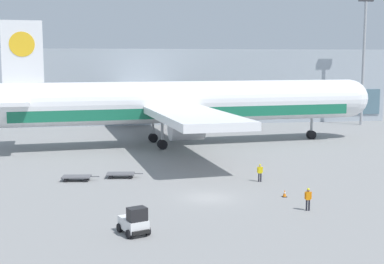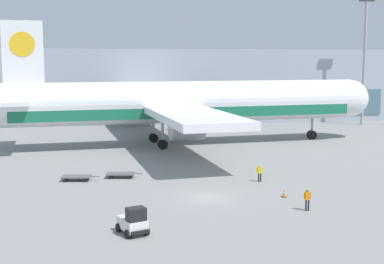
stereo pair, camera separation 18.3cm
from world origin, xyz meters
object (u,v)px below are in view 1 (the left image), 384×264
Objects in this scene: ground_crew_near at (260,171)px; ground_crew_far at (308,197)px; airplane_main at (181,104)px; baggage_dolly_lead at (77,177)px; baggage_dolly_second at (121,174)px; baggage_tug_mid at (134,222)px; traffic_cone_near at (285,193)px; light_mast at (364,51)px.

ground_crew_far is at bearing -77.79° from ground_crew_near.
airplane_main is 32.61× the size of ground_crew_near.
baggage_dolly_lead is 1.00× the size of baggage_dolly_second.
baggage_tug_mid is 18.21m from baggage_dolly_second.
traffic_cone_near is (18.35, -9.43, -0.06)m from baggage_dolly_lead.
baggage_dolly_second is at bearing 144.03° from traffic_cone_near.
baggage_tug_mid reaches higher than ground_crew_near.
light_mast is at bearing -111.25° from ground_crew_far.
traffic_cone_near is at bearing -78.29° from ground_crew_near.
light_mast is 12.77× the size of ground_crew_far.
light_mast is at bearing 120.40° from baggage_tug_mid.
airplane_main reaches higher than baggage_dolly_second.
baggage_tug_mid is at bearing 23.80° from ground_crew_far.
airplane_main is 25.71m from baggage_dolly_lead.
airplane_main is 25.39m from ground_crew_near.
baggage_dolly_lead is at bearing -128.59° from airplane_main.
light_mast is at bearing 57.03° from traffic_cone_near.
light_mast is at bearing 20.25° from airplane_main.
airplane_main reaches higher than baggage_tug_mid.
light_mast reaches higher than ground_crew_near.
airplane_main reaches higher than traffic_cone_near.
ground_crew_far is (13.98, 3.65, 0.22)m from baggage_tug_mid.
ground_crew_far is at bearing -37.66° from baggage_dolly_second.
baggage_dolly_second is 14.12m from ground_crew_near.
airplane_main is 31.52m from traffic_cone_near.
baggage_dolly_lead is (-4.78, 17.49, -0.49)m from baggage_tug_mid.
airplane_main is at bearing 65.27° from baggage_dolly_lead.
ground_crew_near is 10.56m from ground_crew_far.
ground_crew_near is at bearing -76.15° from ground_crew_far.
traffic_cone_near is at bearing -75.45° from ground_crew_far.
ground_crew_far is 4.50m from traffic_cone_near.
baggage_dolly_second is (4.38, 0.71, 0.00)m from baggage_dolly_lead.
ground_crew_far is (0.86, -10.53, 0.04)m from ground_crew_near.
baggage_tug_mid is 19.32m from ground_crew_near.
ground_crew_near is 0.97× the size of ground_crew_far.
light_mast is 35.38× the size of traffic_cone_near.
light_mast reaches higher than traffic_cone_near.
baggage_tug_mid reaches higher than baggage_dolly_lead.
light_mast is 6.23× the size of baggage_dolly_lead.
ground_crew_near reaches higher than baggage_dolly_lead.
light_mast is 54.89m from ground_crew_near.
light_mast is 59.69m from traffic_cone_near.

